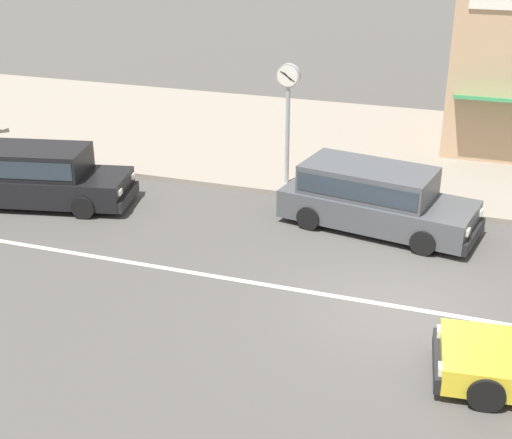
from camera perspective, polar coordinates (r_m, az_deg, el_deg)
The scene contains 6 objects.
ground_plane at distance 14.67m, azimuth 11.31°, elevation -6.86°, with size 160.00×160.00×0.00m, color #4C4947.
lane_centre_stripe at distance 14.66m, azimuth 11.31°, elevation -6.85°, with size 50.40×0.14×0.01m, color silver.
kerb_strip at distance 23.68m, azimuth 14.82°, elevation 5.11°, with size 68.00×10.00×0.15m, color gray.
minivan_dark_grey_0 at distance 17.73m, azimuth 9.37°, elevation 1.92°, with size 5.02×2.63×1.56m.
minivan_black_4 at distance 19.82m, azimuth -17.34°, elevation 3.51°, with size 5.07×2.66×1.56m.
street_clock at distance 19.53m, azimuth 2.59°, elevation 9.89°, with size 0.64×0.22×3.37m.
Camera 1 is at (1.27, -12.61, 7.38)m, focal length 50.00 mm.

